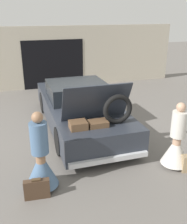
{
  "coord_description": "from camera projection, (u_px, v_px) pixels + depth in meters",
  "views": [
    {
      "loc": [
        -1.88,
        -7.35,
        3.4
      ],
      "look_at": [
        0.0,
        -1.4,
        0.99
      ],
      "focal_mm": 42.0,
      "sensor_mm": 36.0,
      "label": 1
    }
  ],
  "objects": [
    {
      "name": "ground_plane",
      "position": [
        80.0,
        126.0,
        8.29
      ],
      "size": [
        40.0,
        40.0,
        0.0
      ],
      "primitive_type": "plane",
      "color": "slate"
    },
    {
      "name": "person_right",
      "position": [
        176.0,
        145.0,
        5.97
      ],
      "size": [
        0.64,
        0.64,
        1.57
      ],
      "rotation": [
        0.0,
        0.0,
        1.75
      ],
      "color": "tan",
      "rests_on": "ground_plane"
    },
    {
      "name": "suitcase_beside_left_person",
      "position": [
        37.0,
        189.0,
        5.03
      ],
      "size": [
        0.5,
        0.17,
        0.43
      ],
      "color": "#473323",
      "rests_on": "ground_plane"
    },
    {
      "name": "garage_wall_back",
      "position": [
        53.0,
        58.0,
        12.06
      ],
      "size": [
        12.0,
        0.14,
        2.8
      ],
      "color": "beige",
      "rests_on": "ground_plane"
    },
    {
      "name": "person_left",
      "position": [
        41.0,
        162.0,
        5.2
      ],
      "size": [
        0.66,
        0.66,
        1.67
      ],
      "rotation": [
        0.0,
        0.0,
        -1.81
      ],
      "color": "#997051",
      "rests_on": "ground_plane"
    },
    {
      "name": "car",
      "position": [
        80.0,
        108.0,
        8.08
      ],
      "size": [
        2.03,
        5.19,
        1.82
      ],
      "color": "#2D333D",
      "rests_on": "ground_plane"
    }
  ]
}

